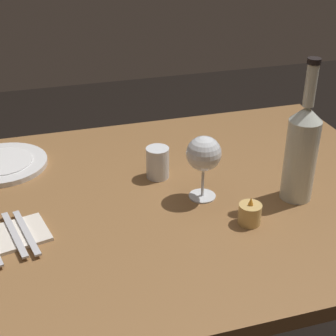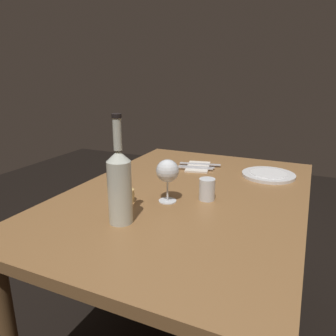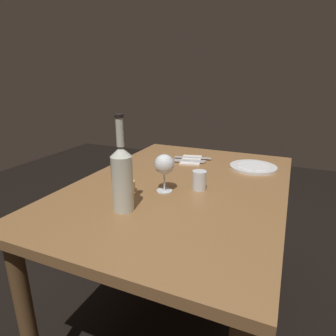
{
  "view_description": "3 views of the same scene",
  "coord_description": "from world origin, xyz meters",
  "px_view_note": "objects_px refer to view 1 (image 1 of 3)",
  "views": [
    {
      "loc": [
        0.26,
        1.01,
        1.4
      ],
      "look_at": [
        -0.02,
        0.03,
        0.83
      ],
      "focal_mm": 53.8,
      "sensor_mm": 36.0,
      "label": 1
    },
    {
      "loc": [
        -1.12,
        -0.43,
        1.2
      ],
      "look_at": [
        -0.06,
        0.05,
        0.85
      ],
      "focal_mm": 34.24,
      "sensor_mm": 36.0,
      "label": 2
    },
    {
      "loc": [
        -1.13,
        -0.43,
        1.21
      ],
      "look_at": [
        -0.01,
        0.06,
        0.81
      ],
      "focal_mm": 30.68,
      "sensor_mm": 36.0,
      "label": 3
    }
  ],
  "objects_px": {
    "wine_glass_left": "(204,155)",
    "dinner_plate": "(2,164)",
    "votive_candle": "(250,214)",
    "fork_outer": "(26,232)",
    "fork_inner": "(14,234)",
    "wine_bottle": "(301,150)",
    "water_tumbler": "(158,164)",
    "folded_napkin": "(3,239)"
  },
  "relations": [
    {
      "from": "dinner_plate",
      "to": "fork_inner",
      "type": "bearing_deg",
      "value": 93.86
    },
    {
      "from": "wine_bottle",
      "to": "water_tumbler",
      "type": "xyz_separation_m",
      "value": [
        0.3,
        -0.19,
        -0.09
      ]
    },
    {
      "from": "votive_candle",
      "to": "fork_inner",
      "type": "distance_m",
      "value": 0.52
    },
    {
      "from": "fork_outer",
      "to": "dinner_plate",
      "type": "bearing_deg",
      "value": -82.03
    },
    {
      "from": "votive_candle",
      "to": "dinner_plate",
      "type": "height_order",
      "value": "votive_candle"
    },
    {
      "from": "fork_inner",
      "to": "fork_outer",
      "type": "height_order",
      "value": "same"
    },
    {
      "from": "water_tumbler",
      "to": "dinner_plate",
      "type": "bearing_deg",
      "value": -23.92
    },
    {
      "from": "folded_napkin",
      "to": "fork_outer",
      "type": "bearing_deg",
      "value": 180.0
    },
    {
      "from": "dinner_plate",
      "to": "fork_inner",
      "type": "relative_size",
      "value": 1.34
    },
    {
      "from": "wine_glass_left",
      "to": "water_tumbler",
      "type": "relative_size",
      "value": 1.95
    },
    {
      "from": "dinner_plate",
      "to": "folded_napkin",
      "type": "distance_m",
      "value": 0.34
    },
    {
      "from": "wine_bottle",
      "to": "fork_outer",
      "type": "height_order",
      "value": "wine_bottle"
    },
    {
      "from": "wine_bottle",
      "to": "water_tumbler",
      "type": "bearing_deg",
      "value": -32.91
    },
    {
      "from": "wine_bottle",
      "to": "wine_glass_left",
      "type": "bearing_deg",
      "value": -16.33
    },
    {
      "from": "wine_bottle",
      "to": "votive_candle",
      "type": "distance_m",
      "value": 0.2
    },
    {
      "from": "votive_candle",
      "to": "fork_outer",
      "type": "distance_m",
      "value": 0.49
    },
    {
      "from": "water_tumbler",
      "to": "dinner_plate",
      "type": "relative_size",
      "value": 0.34
    },
    {
      "from": "wine_bottle",
      "to": "votive_candle",
      "type": "height_order",
      "value": "wine_bottle"
    },
    {
      "from": "wine_bottle",
      "to": "dinner_plate",
      "type": "xyz_separation_m",
      "value": [
        0.69,
        -0.36,
        -0.12
      ]
    },
    {
      "from": "dinner_plate",
      "to": "fork_outer",
      "type": "bearing_deg",
      "value": 97.97
    },
    {
      "from": "wine_bottle",
      "to": "folded_napkin",
      "type": "relative_size",
      "value": 1.65
    },
    {
      "from": "wine_glass_left",
      "to": "votive_candle",
      "type": "height_order",
      "value": "wine_glass_left"
    },
    {
      "from": "wine_glass_left",
      "to": "votive_candle",
      "type": "bearing_deg",
      "value": 115.45
    },
    {
      "from": "wine_glass_left",
      "to": "water_tumbler",
      "type": "distance_m",
      "value": 0.17
    },
    {
      "from": "wine_glass_left",
      "to": "fork_inner",
      "type": "relative_size",
      "value": 0.9
    },
    {
      "from": "votive_candle",
      "to": "folded_napkin",
      "type": "xyz_separation_m",
      "value": [
        0.53,
        -0.09,
        -0.02
      ]
    },
    {
      "from": "water_tumbler",
      "to": "fork_outer",
      "type": "xyz_separation_m",
      "value": [
        0.34,
        0.17,
        -0.03
      ]
    },
    {
      "from": "wine_glass_left",
      "to": "dinner_plate",
      "type": "height_order",
      "value": "wine_glass_left"
    },
    {
      "from": "dinner_plate",
      "to": "fork_outer",
      "type": "distance_m",
      "value": 0.35
    },
    {
      "from": "dinner_plate",
      "to": "wine_bottle",
      "type": "bearing_deg",
      "value": 152.01
    },
    {
      "from": "dinner_plate",
      "to": "fork_inner",
      "type": "height_order",
      "value": "dinner_plate"
    },
    {
      "from": "wine_glass_left",
      "to": "water_tumbler",
      "type": "xyz_separation_m",
      "value": [
        0.08,
        -0.13,
        -0.08
      ]
    },
    {
      "from": "wine_bottle",
      "to": "fork_outer",
      "type": "distance_m",
      "value": 0.65
    },
    {
      "from": "fork_outer",
      "to": "fork_inner",
      "type": "bearing_deg",
      "value": 0.0
    },
    {
      "from": "wine_glass_left",
      "to": "folded_napkin",
      "type": "bearing_deg",
      "value": 5.36
    },
    {
      "from": "wine_bottle",
      "to": "fork_inner",
      "type": "height_order",
      "value": "wine_bottle"
    },
    {
      "from": "wine_glass_left",
      "to": "dinner_plate",
      "type": "distance_m",
      "value": 0.57
    },
    {
      "from": "votive_candle",
      "to": "folded_napkin",
      "type": "relative_size",
      "value": 0.32
    },
    {
      "from": "wine_glass_left",
      "to": "dinner_plate",
      "type": "xyz_separation_m",
      "value": [
        0.47,
        -0.3,
        -0.11
      ]
    },
    {
      "from": "water_tumbler",
      "to": "fork_inner",
      "type": "xyz_separation_m",
      "value": [
        0.37,
        0.17,
        -0.03
      ]
    },
    {
      "from": "water_tumbler",
      "to": "votive_candle",
      "type": "relative_size",
      "value": 1.23
    },
    {
      "from": "water_tumbler",
      "to": "folded_napkin",
      "type": "distance_m",
      "value": 0.43
    }
  ]
}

